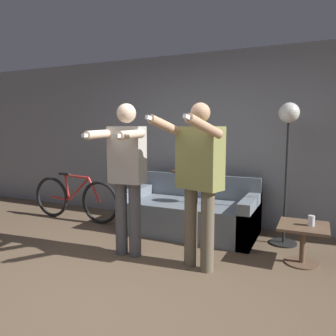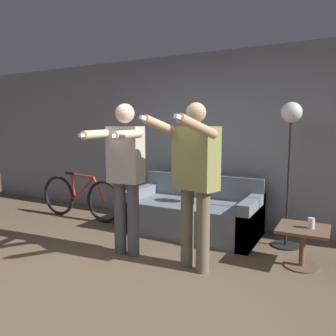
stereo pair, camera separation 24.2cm
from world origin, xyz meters
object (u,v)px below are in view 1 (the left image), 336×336
object	(u,v)px
side_table	(303,235)
cup	(311,221)
person_right	(199,173)
bicycle	(75,199)
cat	(185,169)
couch	(191,213)
floor_lamp	(288,135)
person_left	(126,170)

from	to	relation	value
side_table	cup	world-z (taller)	cup
person_right	bicycle	distance (m)	2.65
person_right	cat	world-z (taller)	person_right
couch	bicycle	world-z (taller)	couch
cat	floor_lamp	bearing A→B (deg)	-11.74
couch	side_table	distance (m)	1.58
side_table	cup	size ratio (longest dim) A/B	4.62
side_table	bicycle	size ratio (longest dim) A/B	0.31
floor_lamp	bicycle	bearing A→B (deg)	-175.42
couch	person_right	xyz separation A→B (m)	(0.49, -1.11, 0.75)
bicycle	floor_lamp	bearing A→B (deg)	4.58
bicycle	cup	bearing A→B (deg)	-4.95
cat	side_table	xyz separation A→B (m)	(1.73, -0.87, -0.54)
floor_lamp	cat	bearing A→B (deg)	168.26
couch	cup	size ratio (longest dim) A/B	16.40
couch	cat	distance (m)	0.73
cat	couch	bearing A→B (deg)	-57.18
floor_lamp	bicycle	size ratio (longest dim) A/B	1.09
person_right	bicycle	size ratio (longest dim) A/B	1.05
cat	bicycle	bearing A→B (deg)	-161.53
person_left	cup	world-z (taller)	person_left
person_left	couch	bearing A→B (deg)	68.11
person_left	side_table	distance (m)	2.08
floor_lamp	bicycle	distance (m)	3.34
person_left	bicycle	distance (m)	1.91
person_left	person_right	world-z (taller)	person_left
cat	bicycle	xyz separation A→B (m)	(-1.68, -0.56, -0.51)
person_left	person_right	bearing A→B (deg)	-3.26
person_left	cup	xyz separation A→B (m)	(1.94, 0.61, -0.52)
couch	cup	xyz separation A→B (m)	(1.57, -0.50, 0.22)
person_right	bicycle	xyz separation A→B (m)	(-2.40, 0.90, -0.67)
floor_lamp	cup	xyz separation A→B (m)	(0.32, -0.55, -0.91)
person_right	cup	distance (m)	1.34
bicycle	couch	bearing A→B (deg)	6.03
person_left	bicycle	size ratio (longest dim) A/B	1.07
bicycle	side_table	bearing A→B (deg)	-5.18
side_table	bicycle	bearing A→B (deg)	174.82
person_right	cat	bearing A→B (deg)	133.60
couch	side_table	world-z (taller)	couch
cup	person_left	bearing A→B (deg)	-162.64
person_right	cup	xyz separation A→B (m)	(1.08, 0.60, -0.53)
floor_lamp	bicycle	world-z (taller)	floor_lamp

